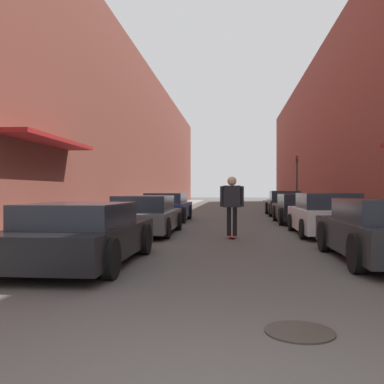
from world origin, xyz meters
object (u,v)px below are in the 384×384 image
(parked_car_left_2, at_px, (167,207))
(traffic_light, at_px, (297,177))
(parked_car_left_1, at_px, (145,216))
(parked_car_right_0, at_px, (384,231))
(manhole_cover, at_px, (300,332))
(parked_car_right_1, at_px, (326,215))
(parked_car_right_3, at_px, (284,204))
(skateboarder, at_px, (232,200))
(parked_car_right_2, at_px, (299,209))
(parked_car_left_0, at_px, (82,234))

(parked_car_left_2, bearing_deg, traffic_light, 54.30)
(parked_car_left_1, distance_m, parked_car_left_2, 5.91)
(parked_car_right_0, relative_size, manhole_cover, 6.13)
(manhole_cover, distance_m, traffic_light, 25.97)
(parked_car_right_1, bearing_deg, parked_car_right_3, 90.30)
(parked_car_right_1, height_order, manhole_cover, parked_car_right_1)
(manhole_cover, bearing_deg, parked_car_right_0, 62.56)
(parked_car_left_1, xyz_separation_m, skateboarder, (2.82, -0.92, 0.53))
(skateboarder, relative_size, traffic_light, 0.50)
(parked_car_left_2, distance_m, skateboarder, 7.48)
(parked_car_left_2, bearing_deg, parked_car_left_1, -87.85)
(manhole_cover, bearing_deg, skateboarder, 94.80)
(parked_car_left_1, xyz_separation_m, parked_car_right_0, (5.85, -4.90, 0.01))
(parked_car_left_2, distance_m, parked_car_right_2, 5.96)
(parked_car_left_2, height_order, parked_car_right_2, parked_car_left_2)
(manhole_cover, bearing_deg, parked_car_left_1, 110.66)
(parked_car_left_1, relative_size, traffic_light, 1.23)
(parked_car_right_0, relative_size, traffic_light, 1.17)
(parked_car_right_2, height_order, manhole_cover, parked_car_right_2)
(parked_car_left_2, height_order, parked_car_right_0, parked_car_left_2)
(parked_car_right_0, height_order, parked_car_right_2, parked_car_right_2)
(parked_car_right_1, distance_m, parked_car_right_3, 10.78)
(parked_car_left_0, xyz_separation_m, traffic_light, (7.25, 22.01, 1.79))
(parked_car_left_1, xyz_separation_m, manhole_cover, (3.53, -9.36, -0.60))
(parked_car_right_1, bearing_deg, parked_car_left_0, -134.26)
(parked_car_left_1, bearing_deg, parked_car_right_2, 42.35)
(parked_car_left_1, height_order, parked_car_left_2, parked_car_left_2)
(parked_car_right_1, bearing_deg, parked_car_right_2, 91.19)
(parked_car_right_1, relative_size, parked_car_right_2, 0.99)
(parked_car_left_0, height_order, parked_car_right_3, parked_car_right_3)
(parked_car_left_1, distance_m, skateboarder, 3.01)
(parked_car_left_1, xyz_separation_m, parked_car_left_2, (-0.22, 5.90, 0.03))
(traffic_light, bearing_deg, parked_car_right_2, -97.81)
(parked_car_right_0, xyz_separation_m, skateboarder, (-3.03, 3.99, 0.52))
(parked_car_left_2, xyz_separation_m, parked_car_right_3, (5.96, 5.10, 0.04))
(parked_car_right_2, relative_size, parked_car_right_3, 0.99)
(parked_car_right_0, height_order, parked_car_right_1, parked_car_right_1)
(parked_car_right_2, relative_size, skateboarder, 2.33)
(parked_car_right_0, bearing_deg, traffic_light, 86.32)
(parked_car_left_2, bearing_deg, skateboarder, -65.94)
(parked_car_left_2, relative_size, skateboarder, 2.33)
(parked_car_right_1, xyz_separation_m, parked_car_right_3, (-0.06, 10.78, 0.04))
(parked_car_right_3, relative_size, traffic_light, 1.18)
(manhole_cover, bearing_deg, parked_car_left_0, 134.82)
(parked_car_left_1, distance_m, manhole_cover, 10.02)
(parked_car_left_0, bearing_deg, parked_car_left_2, 90.90)
(parked_car_right_2, bearing_deg, parked_car_left_1, -137.65)
(parked_car_left_0, height_order, parked_car_right_2, parked_car_right_2)
(parked_car_left_0, distance_m, parked_car_left_1, 5.77)
(parked_car_left_1, bearing_deg, parked_car_right_0, -39.97)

